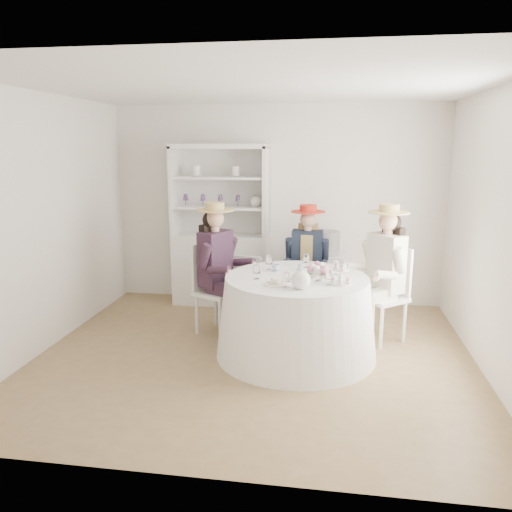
# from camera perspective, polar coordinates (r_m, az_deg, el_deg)

# --- Properties ---
(ground) EXTENTS (4.50, 4.50, 0.00)m
(ground) POSITION_cam_1_polar(r_m,az_deg,el_deg) (5.33, -0.16, -11.33)
(ground) COLOR olive
(ground) RESTS_ON ground
(ceiling) EXTENTS (4.50, 4.50, 0.00)m
(ceiling) POSITION_cam_1_polar(r_m,az_deg,el_deg) (4.91, -0.19, 18.90)
(ceiling) COLOR white
(ceiling) RESTS_ON wall_back
(wall_back) EXTENTS (4.50, 0.00, 4.50)m
(wall_back) POSITION_cam_1_polar(r_m,az_deg,el_deg) (6.91, 2.38, 5.81)
(wall_back) COLOR silver
(wall_back) RESTS_ON ground
(wall_front) EXTENTS (4.50, 0.00, 4.50)m
(wall_front) POSITION_cam_1_polar(r_m,az_deg,el_deg) (3.02, -6.00, -2.95)
(wall_front) COLOR silver
(wall_front) RESTS_ON ground
(wall_left) EXTENTS (0.00, 4.50, 4.50)m
(wall_left) POSITION_cam_1_polar(r_m,az_deg,el_deg) (5.73, -23.05, 3.45)
(wall_left) COLOR silver
(wall_left) RESTS_ON ground
(wall_right) EXTENTS (0.00, 4.50, 4.50)m
(wall_right) POSITION_cam_1_polar(r_m,az_deg,el_deg) (5.11, 25.64, 2.23)
(wall_right) COLOR silver
(wall_right) RESTS_ON ground
(tea_table) EXTENTS (1.67, 1.67, 0.84)m
(tea_table) POSITION_cam_1_polar(r_m,az_deg,el_deg) (5.24, 4.61, -6.87)
(tea_table) COLOR white
(tea_table) RESTS_ON ground
(hutch) EXTENTS (1.33, 0.60, 2.18)m
(hutch) POSITION_cam_1_polar(r_m,az_deg,el_deg) (6.89, -3.97, 0.92)
(hutch) COLOR silver
(hutch) RESTS_ON ground
(side_table) EXTENTS (0.55, 0.55, 0.74)m
(side_table) POSITION_cam_1_polar(r_m,az_deg,el_deg) (6.81, 8.10, -2.82)
(side_table) COLOR silver
(side_table) RESTS_ON ground
(hatbox) EXTENTS (0.38, 0.38, 0.31)m
(hatbox) POSITION_cam_1_polar(r_m,az_deg,el_deg) (6.69, 8.24, 1.52)
(hatbox) COLOR black
(hatbox) RESTS_ON side_table
(guest_left) EXTENTS (0.65, 0.59, 1.53)m
(guest_left) POSITION_cam_1_polar(r_m,az_deg,el_deg) (5.71, -4.44, -0.58)
(guest_left) COLOR silver
(guest_left) RESTS_ON ground
(guest_mid) EXTENTS (0.53, 0.55, 1.46)m
(guest_mid) POSITION_cam_1_polar(r_m,az_deg,el_deg) (6.14, 5.85, -0.06)
(guest_mid) COLOR silver
(guest_mid) RESTS_ON ground
(guest_right) EXTENTS (0.66, 0.64, 1.54)m
(guest_right) POSITION_cam_1_polar(r_m,az_deg,el_deg) (5.64, 14.43, -1.06)
(guest_right) COLOR silver
(guest_right) RESTS_ON ground
(spare_chair) EXTENTS (0.42, 0.42, 0.87)m
(spare_chair) POSITION_cam_1_polar(r_m,az_deg,el_deg) (6.12, -0.64, -3.51)
(spare_chair) COLOR silver
(spare_chair) RESTS_ON ground
(teacup_a) EXTENTS (0.08, 0.08, 0.06)m
(teacup_a) POSITION_cam_1_polar(r_m,az_deg,el_deg) (5.30, 2.25, -1.44)
(teacup_a) COLOR white
(teacup_a) RESTS_ON tea_table
(teacup_b) EXTENTS (0.07, 0.07, 0.06)m
(teacup_b) POSITION_cam_1_polar(r_m,az_deg,el_deg) (5.38, 5.14, -1.30)
(teacup_b) COLOR white
(teacup_b) RESTS_ON tea_table
(teacup_c) EXTENTS (0.10, 0.10, 0.06)m
(teacup_c) POSITION_cam_1_polar(r_m,az_deg,el_deg) (5.23, 7.34, -1.76)
(teacup_c) COLOR white
(teacup_c) RESTS_ON tea_table
(flower_bowl) EXTENTS (0.27, 0.27, 0.06)m
(flower_bowl) POSITION_cam_1_polar(r_m,az_deg,el_deg) (5.03, 7.03, -2.32)
(flower_bowl) COLOR white
(flower_bowl) RESTS_ON tea_table
(flower_arrangement) EXTENTS (0.18, 0.19, 0.07)m
(flower_arrangement) POSITION_cam_1_polar(r_m,az_deg,el_deg) (5.09, 7.17, -1.45)
(flower_arrangement) COLOR pink
(flower_arrangement) RESTS_ON tea_table
(table_teapot) EXTENTS (0.26, 0.18, 0.19)m
(table_teapot) POSITION_cam_1_polar(r_m,az_deg,el_deg) (4.67, 5.20, -2.77)
(table_teapot) COLOR white
(table_teapot) RESTS_ON tea_table
(sandwich_plate) EXTENTS (0.23, 0.23, 0.05)m
(sandwich_plate) POSITION_cam_1_polar(r_m,az_deg,el_deg) (4.81, 2.25, -3.12)
(sandwich_plate) COLOR white
(sandwich_plate) RESTS_ON tea_table
(cupcake_stand) EXTENTS (0.22, 0.22, 0.21)m
(cupcake_stand) POSITION_cam_1_polar(r_m,az_deg,el_deg) (4.88, 9.64, -2.32)
(cupcake_stand) COLOR white
(cupcake_stand) RESTS_ON tea_table
(stemware_set) EXTENTS (0.87, 0.91, 0.15)m
(stemware_set) POSITION_cam_1_polar(r_m,az_deg,el_deg) (5.09, 4.71, -1.56)
(stemware_set) COLOR white
(stemware_set) RESTS_ON tea_table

